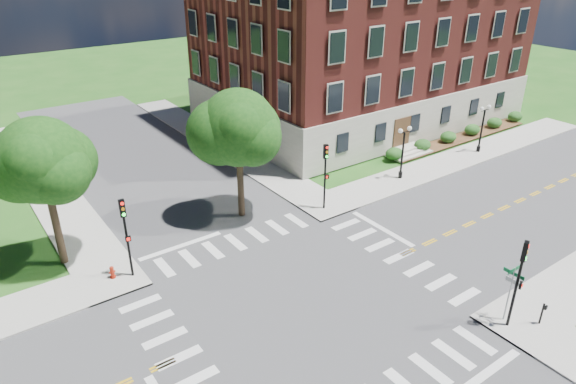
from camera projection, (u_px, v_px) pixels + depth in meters
ground at (304, 300)px, 27.28m from camera, size 160.00×160.00×0.00m
road_ew at (304, 300)px, 27.28m from camera, size 90.00×12.00×0.01m
road_ns at (304, 300)px, 27.28m from camera, size 12.00×90.00×0.01m
sidewalk_ne at (336, 151)px, 46.52m from camera, size 34.00×34.00×0.12m
crosswalk_east at (399, 257)px, 31.05m from camera, size 2.20×10.20×0.02m
stop_bar_east at (382, 229)px, 34.07m from camera, size 0.40×5.50×0.00m
main_building at (362, 38)px, 52.21m from camera, size 30.60×22.40×16.50m
shrub_row at (459, 140)px, 49.29m from camera, size 18.00×2.00×1.30m
tree_c at (42, 161)px, 27.52m from camera, size 4.78×4.78×8.88m
tree_d at (238, 128)px, 32.84m from camera, size 5.06×5.06×8.86m
traffic_signal_se at (520, 274)px, 24.01m from camera, size 0.38×0.46×4.80m
traffic_signal_ne at (325, 168)px, 35.12m from camera, size 0.38×0.45×4.80m
traffic_signal_nw at (126, 228)px, 27.78m from camera, size 0.35×0.40×4.80m
twin_lamp_west at (403, 150)px, 40.08m from camera, size 1.36×0.36×4.23m
twin_lamp_east at (482, 126)px, 45.23m from camera, size 1.36×0.36×4.23m
street_sign_pole at (512, 283)px, 24.80m from camera, size 1.10×1.10×3.10m
push_button_post at (542, 313)px, 25.16m from camera, size 0.14×0.21×1.20m
fire_hydrant at (112, 272)px, 28.78m from camera, size 0.35×0.35×0.75m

